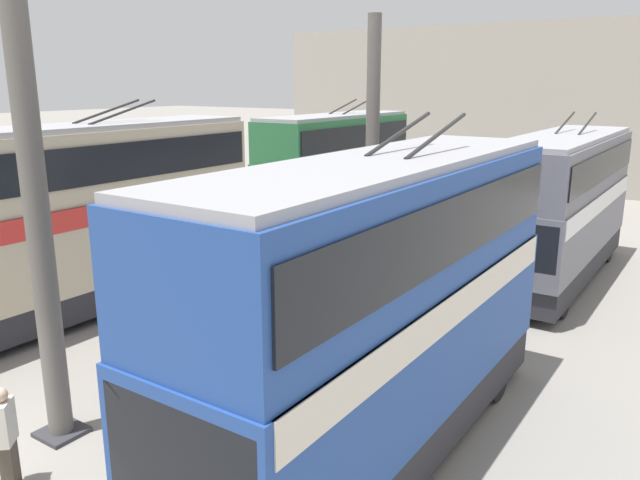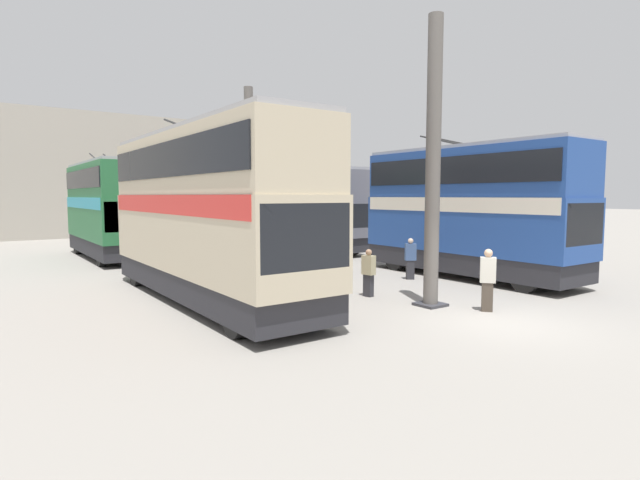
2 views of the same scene
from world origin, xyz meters
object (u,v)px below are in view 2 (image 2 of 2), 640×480
object	(u,v)px
bus_left_near	(469,203)
person_by_right_row	(252,262)
person_aisle_midway	(369,272)
person_aisle_foreground	(488,278)
bus_right_far	(108,204)
bus_left_far	(303,205)
oil_drum	(276,249)
bus_right_mid	(206,205)
person_by_left_row	(410,258)

from	to	relation	value
bus_left_near	person_by_right_row	world-z (taller)	bus_left_near
person_aisle_midway	person_aisle_foreground	bearing A→B (deg)	103.08
person_aisle_foreground	bus_right_far	bearing A→B (deg)	-112.97
bus_left_near	bus_right_far	distance (m)	18.01
bus_left_far	person_aisle_midway	world-z (taller)	bus_left_far
bus_left_near	oil_drum	distance (m)	10.73
bus_right_far	person_aisle_midway	distance (m)	16.21
bus_left_near	person_aisle_foreground	bearing A→B (deg)	133.57
bus_left_near	person_by_right_row	bearing A→B (deg)	69.42
person_by_right_row	oil_drum	bearing A→B (deg)	-30.37
bus_left_near	person_aisle_midway	xyz separation A→B (m)	(-0.66, 5.77, -2.15)
person_aisle_foreground	oil_drum	world-z (taller)	person_aisle_foreground
bus_right_mid	person_by_left_row	world-z (taller)	bus_right_mid
person_aisle_foreground	oil_drum	xyz separation A→B (m)	(14.17, -1.36, -0.48)
person_by_right_row	person_aisle_midway	bearing A→B (deg)	-142.88
bus_left_far	bus_right_far	xyz separation A→B (m)	(2.75, 10.32, 0.13)
bus_left_near	bus_right_far	world-z (taller)	bus_left_near
bus_left_far	person_by_right_row	world-z (taller)	bus_left_far
person_by_right_row	person_aisle_foreground	size ratio (longest dim) A/B	0.96
bus_right_mid	bus_right_far	bearing A→B (deg)	-0.00
bus_left_near	bus_right_far	size ratio (longest dim) A/B	1.02
oil_drum	person_aisle_midway	bearing A→B (deg)	165.60
bus_right_mid	bus_right_far	distance (m)	13.11
person_by_left_row	oil_drum	xyz separation A→B (m)	(9.05, 0.78, -0.38)
person_aisle_midway	person_aisle_foreground	distance (m)	3.78
bus_left_near	person_aisle_midway	distance (m)	6.19
person_by_right_row	person_aisle_midway	size ratio (longest dim) A/B	1.11
oil_drum	bus_left_near	bearing A→B (deg)	-163.10
person_aisle_midway	person_by_right_row	bearing A→B (deg)	-66.57
bus_right_mid	person_by_left_row	xyz separation A→B (m)	(-0.71, -8.07, -2.13)
person_by_left_row	person_by_right_row	size ratio (longest dim) A/B	0.94
bus_left_far	oil_drum	size ratio (longest dim) A/B	10.49
bus_right_far	person_by_right_row	world-z (taller)	bus_right_far
bus_left_far	person_aisle_foreground	xyz separation A→B (m)	(-16.19, 4.39, -1.76)
person_by_left_row	oil_drum	size ratio (longest dim) A/B	1.74
bus_right_far	person_by_left_row	distance (m)	16.12
bus_left_near	person_by_left_row	distance (m)	3.23
oil_drum	person_by_right_row	bearing A→B (deg)	144.25
bus_left_far	bus_right_mid	bearing A→B (deg)	135.11
bus_left_near	bus_left_far	xyz separation A→B (m)	(12.01, -0.00, -0.25)
bus_left_far	bus_right_far	size ratio (longest dim) A/B	1.07
person_aisle_midway	bus_left_far	bearing A→B (deg)	-122.80
person_by_right_row	person_aisle_foreground	distance (m)	8.08
person_aisle_midway	oil_drum	distance (m)	11.00
person_aisle_foreground	person_by_right_row	bearing A→B (deg)	-103.43
person_by_left_row	bus_right_mid	bearing A→B (deg)	118.70
bus_left_near	person_aisle_midway	bearing A→B (deg)	96.55
oil_drum	person_by_left_row	bearing A→B (deg)	-175.06
bus_left_near	bus_left_far	bearing A→B (deg)	-0.00
person_aisle_midway	oil_drum	world-z (taller)	person_aisle_midway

